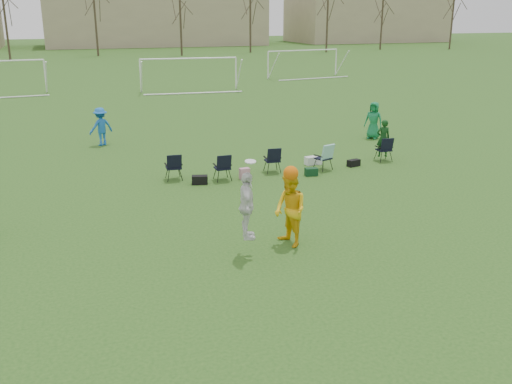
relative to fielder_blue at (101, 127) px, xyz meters
name	(u,v)px	position (x,y,z in m)	size (l,w,h in m)	color
ground	(318,264)	(3.86, -14.76, -0.85)	(260.00, 260.00, 0.00)	#234E18
fielder_blue	(101,127)	(0.00, 0.00, 0.00)	(1.10, 0.63, 1.70)	blue
fielder_green_far	(374,120)	(12.29, -2.66, 0.02)	(0.85, 0.55, 1.74)	#147241
center_contest	(276,208)	(3.23, -13.57, 0.25)	(2.03, 1.41, 2.43)	white
sideline_setup	(294,157)	(6.53, -6.76, -0.35)	(9.16, 1.78, 1.65)	#103B14
goal_mid	(189,65)	(7.86, 17.24, 1.07)	(7.40, 0.63, 2.46)	white
goal_right	(303,56)	(19.86, 23.24, 1.07)	(7.35, 1.14, 2.46)	white
tree_line	(98,17)	(4.10, 55.09, 4.24)	(110.28, 3.28, 11.40)	#382B21
building_row	(125,11)	(10.59, 81.24, 5.14)	(126.00, 16.00, 13.00)	tan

